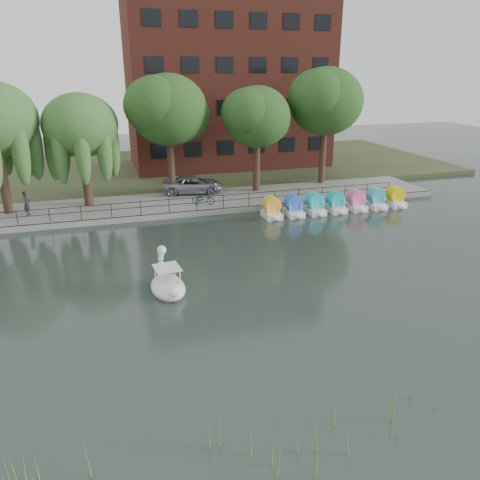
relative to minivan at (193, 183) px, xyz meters
name	(u,v)px	position (x,y,z in m)	size (l,w,h in m)	color
ground_plane	(254,294)	(-0.77, -18.18, -1.20)	(120.00, 120.00, 0.00)	#43514E
promenade	(190,203)	(-0.77, -2.18, -1.00)	(40.00, 6.00, 0.40)	gray
kerb	(197,213)	(-0.77, -5.13, -1.00)	(40.00, 0.25, 0.40)	gray
land_strip	(164,168)	(-0.77, 11.82, -1.02)	(60.00, 22.00, 0.36)	#47512D
railing	(196,200)	(-0.77, -4.93, -0.06)	(32.00, 0.05, 1.00)	black
apartment_building	(228,75)	(6.23, 11.79, 8.16)	(20.00, 10.07, 18.00)	#4C1E16
willow_mid	(80,126)	(-8.27, -1.18, 5.04)	(5.32, 5.32, 8.15)	#473323
broadleaf_center	(168,110)	(-1.77, -0.18, 5.86)	(6.00, 6.00, 9.25)	#473323
broadleaf_right	(257,117)	(5.23, -0.68, 5.18)	(5.40, 5.40, 8.32)	#473323
broadleaf_far	(326,102)	(11.73, 0.32, 6.19)	(6.30, 6.30, 9.71)	#473323
minivan	(193,183)	(0.00, 0.00, 0.00)	(5.79, 2.66, 1.61)	gray
bicycle	(203,198)	(0.00, -3.64, -0.30)	(1.72, 0.60, 1.00)	gray
pedestrian	(27,202)	(-12.36, -2.75, 0.18)	(0.71, 0.48, 1.98)	black
swan_boat	(168,284)	(-4.68, -16.75, -0.74)	(1.85, 2.67, 2.13)	white
pedal_boat_row	(336,204)	(9.36, -7.00, -0.60)	(11.35, 1.70, 1.40)	white
reed_bank	(417,406)	(1.23, -27.68, -0.60)	(24.00, 2.40, 1.20)	#669938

